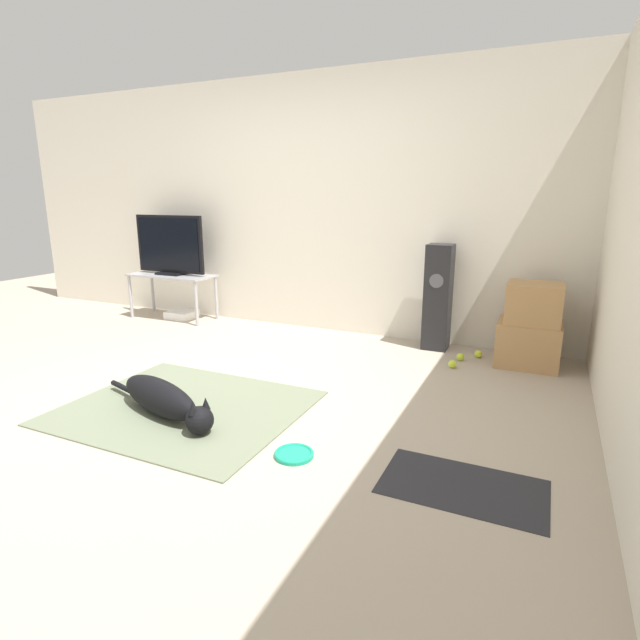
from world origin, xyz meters
TOP-DOWN VIEW (x-y plane):
  - ground_plane at (0.00, 0.00)m, footprint 12.00×12.00m
  - wall_back at (0.00, 2.10)m, footprint 8.00×0.06m
  - area_rug at (0.07, -0.18)m, footprint 1.53×1.29m
  - dog at (0.05, -0.34)m, footprint 1.11×0.41m
  - frisbee at (1.03, -0.43)m, footprint 0.22×0.22m
  - cardboard_box_lower at (2.10, 1.74)m, footprint 0.49×0.44m
  - cardboard_box_upper at (2.12, 1.72)m, footprint 0.42×0.38m
  - floor_speaker at (1.31, 1.88)m, footprint 0.23×0.23m
  - tv_stand at (-1.69, 1.78)m, footprint 1.00×0.42m
  - tv at (-1.69, 1.79)m, footprint 0.89×0.20m
  - tennis_ball_by_boxes at (1.58, 1.60)m, footprint 0.07×0.07m
  - tennis_ball_near_speaker at (1.71, 1.75)m, footprint 0.07×0.07m
  - tennis_ball_loose_on_carpet at (1.55, 1.39)m, footprint 0.07×0.07m
  - game_console at (-1.60, 1.81)m, footprint 0.30×0.28m
  - door_mat at (1.92, -0.35)m, footprint 0.78×0.46m

SIDE VIEW (x-z plane):
  - ground_plane at x=0.00m, z-range 0.00..0.00m
  - door_mat at x=1.92m, z-range 0.00..0.01m
  - area_rug at x=0.07m, z-range 0.00..0.01m
  - frisbee at x=1.03m, z-range 0.00..0.03m
  - tennis_ball_by_boxes at x=1.58m, z-range 0.00..0.07m
  - tennis_ball_near_speaker at x=1.71m, z-range 0.00..0.07m
  - tennis_ball_loose_on_carpet at x=1.55m, z-range 0.00..0.07m
  - game_console at x=-1.60m, z-range 0.00..0.09m
  - dog at x=0.05m, z-range 0.01..0.24m
  - cardboard_box_lower at x=2.10m, z-range 0.00..0.37m
  - tv_stand at x=-1.69m, z-range 0.19..0.70m
  - floor_speaker at x=1.31m, z-range 0.00..0.96m
  - cardboard_box_upper at x=2.12m, z-range 0.37..0.70m
  - tv at x=-1.69m, z-range 0.50..1.16m
  - wall_back at x=0.00m, z-range 0.00..2.55m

